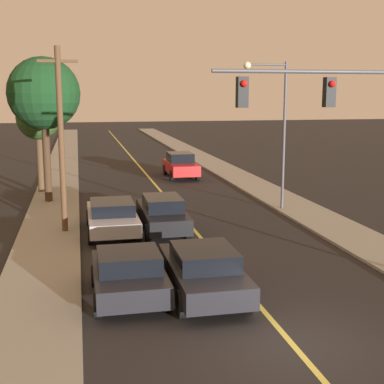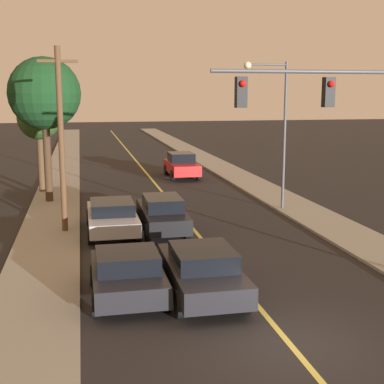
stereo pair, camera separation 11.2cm
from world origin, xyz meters
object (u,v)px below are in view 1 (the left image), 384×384
at_px(car_near_lane_second, 162,213).
at_px(car_outer_lane_second, 112,216).
at_px(car_outer_lane_front, 129,274).
at_px(tree_left_far, 38,119).
at_px(car_far_oncoming, 181,165).
at_px(streetlamp_right, 275,115).
at_px(utility_pole_left, 61,137).
at_px(traffic_signal_mast, 342,124).
at_px(tree_left_near, 44,94).
at_px(car_near_lane_front, 203,270).

relative_size(car_near_lane_second, car_outer_lane_second, 1.00).
height_order(car_outer_lane_front, tree_left_far, tree_left_far).
height_order(car_near_lane_second, car_outer_lane_second, car_near_lane_second).
xyz_separation_m(car_far_oncoming, streetlamp_right, (2.49, -11.52, 3.89)).
bearing_deg(car_near_lane_second, utility_pole_left, 173.61).
xyz_separation_m(traffic_signal_mast, tree_left_near, (-9.67, 13.83, 0.89)).
distance_m(car_near_lane_front, car_outer_lane_second, 7.94).
relative_size(car_near_lane_front, utility_pole_left, 0.60).
height_order(car_near_lane_front, car_outer_lane_second, car_near_lane_front).
height_order(car_near_lane_second, tree_left_near, tree_left_near).
height_order(car_far_oncoming, traffic_signal_mast, traffic_signal_mast).
relative_size(car_outer_lane_second, tree_left_near, 0.64).
height_order(car_far_oncoming, streetlamp_right, streetlamp_right).
relative_size(utility_pole_left, tree_left_near, 1.00).
relative_size(car_far_oncoming, utility_pole_left, 0.61).
distance_m(car_near_lane_front, tree_left_far, 19.06).
relative_size(car_outer_lane_front, car_far_oncoming, 0.83).
height_order(car_near_lane_front, streetlamp_right, streetlamp_right).
bearing_deg(car_outer_lane_second, traffic_signal_mast, -45.06).
bearing_deg(tree_left_near, tree_left_far, 100.14).
height_order(car_outer_lane_second, car_far_oncoming, car_far_oncoming).
xyz_separation_m(car_outer_lane_front, utility_pole_left, (-1.96, 7.83, 3.33)).
bearing_deg(car_near_lane_front, streetlamp_right, 60.14).
relative_size(car_outer_lane_front, utility_pole_left, 0.51).
distance_m(car_far_oncoming, utility_pole_left, 16.15).
relative_size(streetlamp_right, tree_left_near, 0.95).
bearing_deg(car_outer_lane_front, tree_left_far, 101.25).
relative_size(car_near_lane_front, streetlamp_right, 0.63).
bearing_deg(traffic_signal_mast, car_outer_lane_front, -174.82).
relative_size(streetlamp_right, tree_left_far, 1.30).
bearing_deg(streetlamp_right, car_near_lane_front, -119.86).
bearing_deg(tree_left_near, utility_pole_left, -81.57).
xyz_separation_m(car_near_lane_second, car_outer_lane_front, (-2.13, -7.37, -0.05)).
bearing_deg(traffic_signal_mast, tree_left_near, 124.97).
bearing_deg(car_far_oncoming, streetlamp_right, 102.18).
bearing_deg(streetlamp_right, tree_left_far, 147.62).
relative_size(car_near_lane_second, traffic_signal_mast, 0.73).
xyz_separation_m(tree_left_near, tree_left_far, (-0.56, 3.14, -1.44)).
xyz_separation_m(car_far_oncoming, traffic_signal_mast, (1.07, -21.10, 4.02)).
xyz_separation_m(traffic_signal_mast, tree_left_far, (-10.23, 16.96, -0.56)).
relative_size(car_near_lane_second, utility_pole_left, 0.64).
height_order(car_near_lane_front, car_outer_lane_front, car_near_lane_front).
bearing_deg(car_outer_lane_front, tree_left_near, 101.49).
xyz_separation_m(car_near_lane_second, tree_left_far, (-5.63, 10.21, 3.55)).
distance_m(car_near_lane_second, car_outer_lane_second, 2.13).
xyz_separation_m(car_near_lane_front, car_far_oncoming, (3.53, 22.00, 0.09)).
distance_m(utility_pole_left, tree_left_near, 6.90).
distance_m(car_outer_lane_second, streetlamp_right, 9.51).
height_order(streetlamp_right, tree_left_far, streetlamp_right).
distance_m(car_near_lane_second, car_far_oncoming, 14.77).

